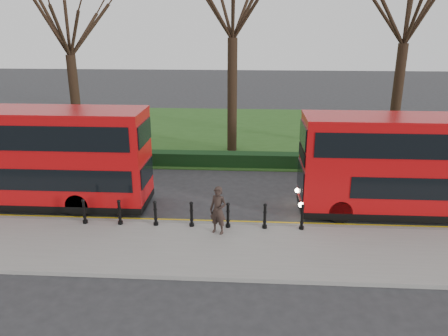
# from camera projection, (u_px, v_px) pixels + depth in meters

# --- Properties ---
(ground) EXTENTS (120.00, 120.00, 0.00)m
(ground) POSITION_uv_depth(u_px,v_px,m) (175.00, 215.00, 18.81)
(ground) COLOR #28282B
(ground) RESTS_ON ground
(pavement) EXTENTS (60.00, 4.00, 0.15)m
(pavement) POSITION_uv_depth(u_px,v_px,m) (161.00, 247.00, 15.95)
(pavement) COLOR gray
(pavement) RESTS_ON ground
(kerb) EXTENTS (60.00, 0.25, 0.16)m
(kerb) POSITION_uv_depth(u_px,v_px,m) (171.00, 223.00, 17.84)
(kerb) COLOR slate
(kerb) RESTS_ON ground
(grass_verge) EXTENTS (60.00, 18.00, 0.06)m
(grass_verge) POSITION_uv_depth(u_px,v_px,m) (208.00, 131.00, 33.00)
(grass_verge) COLOR #274E1A
(grass_verge) RESTS_ON ground
(hedge) EXTENTS (60.00, 0.90, 0.80)m
(hedge) POSITION_uv_depth(u_px,v_px,m) (195.00, 159.00, 25.12)
(hedge) COLOR black
(hedge) RESTS_ON ground
(yellow_line_outer) EXTENTS (60.00, 0.10, 0.01)m
(yellow_line_outer) POSITION_uv_depth(u_px,v_px,m) (172.00, 222.00, 18.15)
(yellow_line_outer) COLOR yellow
(yellow_line_outer) RESTS_ON ground
(yellow_line_inner) EXTENTS (60.00, 0.10, 0.01)m
(yellow_line_inner) POSITION_uv_depth(u_px,v_px,m) (173.00, 219.00, 18.34)
(yellow_line_inner) COLOR yellow
(yellow_line_inner) RESTS_ON ground
(tree_left) EXTENTS (6.95, 6.95, 10.86)m
(tree_left) POSITION_uv_depth(u_px,v_px,m) (67.00, 22.00, 26.24)
(tree_left) COLOR black
(tree_left) RESTS_ON ground
(tree_right) EXTENTS (7.81, 7.81, 12.21)m
(tree_right) POSITION_uv_depth(u_px,v_px,m) (409.00, 4.00, 24.75)
(tree_right) COLOR black
(tree_right) RESTS_ON ground
(bollard_row) EXTENTS (8.84, 0.15, 1.00)m
(bollard_row) POSITION_uv_depth(u_px,v_px,m) (191.00, 214.00, 17.28)
(bollard_row) COLOR black
(bollard_row) RESTS_ON pavement
(bus_lead) EXTENTS (10.98, 2.52, 4.37)m
(bus_lead) POSITION_uv_depth(u_px,v_px,m) (23.00, 158.00, 19.22)
(bus_lead) COLOR #AD0A0D
(bus_lead) RESTS_ON ground
(bus_rear) EXTENTS (10.69, 2.46, 4.25)m
(bus_rear) POSITION_uv_depth(u_px,v_px,m) (430.00, 167.00, 18.22)
(bus_rear) COLOR #AD0A0D
(bus_rear) RESTS_ON ground
(pedestrian) EXTENTS (0.81, 0.69, 1.89)m
(pedestrian) POSITION_uv_depth(u_px,v_px,m) (218.00, 210.00, 16.59)
(pedestrian) COLOR black
(pedestrian) RESTS_ON pavement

